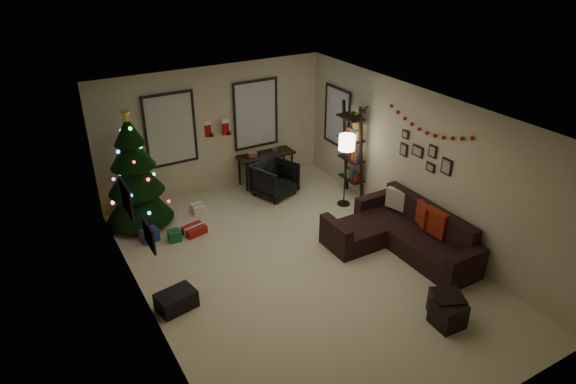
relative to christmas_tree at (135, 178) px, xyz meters
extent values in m
plane|color=beige|center=(1.90, -2.83, -0.97)|extent=(7.00, 7.00, 0.00)
plane|color=white|center=(1.90, -2.83, 1.73)|extent=(7.00, 7.00, 0.00)
plane|color=beige|center=(1.90, 0.67, 0.38)|extent=(5.00, 0.00, 5.00)
plane|color=beige|center=(1.90, -6.33, 0.38)|extent=(5.00, 0.00, 5.00)
plane|color=beige|center=(-0.60, -2.83, 0.38)|extent=(0.00, 7.00, 7.00)
plane|color=beige|center=(4.40, -2.83, 0.38)|extent=(0.00, 7.00, 7.00)
cube|color=#728CB2|center=(0.95, 0.64, 0.58)|extent=(0.94, 0.02, 1.35)
cube|color=beige|center=(0.95, 0.64, 0.58)|extent=(0.94, 0.03, 1.35)
cube|color=#728CB2|center=(2.85, 0.64, 0.58)|extent=(0.94, 0.02, 1.35)
cube|color=beige|center=(2.85, 0.64, 0.58)|extent=(0.94, 0.03, 1.35)
cube|color=#728CB2|center=(4.37, -0.28, 0.53)|extent=(0.05, 0.27, 1.17)
cube|color=beige|center=(4.37, -0.28, 0.53)|extent=(0.05, 0.45, 1.17)
cylinder|color=black|center=(0.00, 0.00, -0.83)|extent=(0.09, 0.09, 0.28)
cone|color=black|center=(0.00, 0.00, -0.42)|extent=(1.26, 1.26, 0.88)
cone|color=black|center=(0.00, 0.00, 0.10)|extent=(1.04, 1.04, 0.74)
cone|color=black|center=(0.00, 0.00, 0.56)|extent=(0.82, 0.82, 0.65)
cone|color=black|center=(0.00, 0.00, 0.93)|extent=(0.56, 0.56, 0.51)
cylinder|color=maroon|center=(0.00, 0.00, -0.95)|extent=(1.02, 1.02, 0.04)
cube|color=gold|center=(-0.15, -0.28, -0.83)|extent=(0.26, 0.26, 0.28)
cube|color=maroon|center=(0.75, -0.88, -0.90)|extent=(0.40, 0.30, 0.15)
cube|color=#14591E|center=(0.35, -0.93, -0.87)|extent=(0.22, 0.22, 0.20)
cube|color=silver|center=(1.10, -0.18, -0.88)|extent=(0.25, 0.30, 0.18)
cube|color=navy|center=(-0.05, -0.73, -0.85)|extent=(0.30, 0.22, 0.25)
cube|color=black|center=(3.93, -3.35, -0.79)|extent=(0.79, 2.10, 0.37)
cube|color=black|center=(4.23, -3.35, -0.37)|extent=(0.20, 2.10, 0.46)
cube|color=black|center=(3.93, -4.50, -0.68)|extent=(0.79, 0.20, 0.58)
cube|color=black|center=(3.93, -2.20, -0.68)|extent=(0.79, 0.20, 0.58)
cube|color=black|center=(3.17, -2.69, -0.79)|extent=(0.74, 0.79, 0.37)
cube|color=black|center=(2.70, -2.69, -0.68)|extent=(0.18, 0.79, 0.58)
cube|color=maroon|center=(4.11, -3.62, -0.33)|extent=(0.14, 0.47, 0.46)
cube|color=maroon|center=(4.11, -3.30, -0.33)|extent=(0.24, 0.41, 0.40)
cube|color=#BCB398|center=(4.11, -2.60, -0.34)|extent=(0.23, 0.40, 0.39)
cube|color=black|center=(3.10, -4.94, -0.77)|extent=(0.57, 0.57, 0.41)
cube|color=black|center=(3.00, -5.07, -0.78)|extent=(0.43, 0.43, 0.38)
cube|color=black|center=(2.95, 0.39, -0.30)|extent=(1.29, 0.46, 0.05)
cylinder|color=black|center=(2.38, 0.21, -0.65)|extent=(0.05, 0.05, 0.64)
cylinder|color=black|center=(2.38, 0.57, -0.65)|extent=(0.05, 0.05, 0.64)
cylinder|color=black|center=(3.52, 0.21, -0.65)|extent=(0.05, 0.05, 0.64)
cylinder|color=black|center=(3.52, 0.57, -0.65)|extent=(0.05, 0.05, 0.64)
imported|color=black|center=(2.81, -0.26, -0.60)|extent=(0.90, 0.88, 0.74)
cube|color=black|center=(4.22, -1.35, 0.06)|extent=(0.05, 0.05, 2.06)
cube|color=black|center=(4.22, -0.80, 0.06)|extent=(0.05, 0.05, 2.06)
cube|color=black|center=(4.19, -1.08, -0.57)|extent=(0.30, 0.57, 0.03)
cube|color=black|center=(4.19, -1.08, -0.12)|extent=(0.30, 0.57, 0.03)
cube|color=black|center=(4.19, -1.08, 0.34)|extent=(0.30, 0.57, 0.03)
cube|color=black|center=(4.19, -1.08, 0.80)|extent=(0.30, 0.57, 0.03)
imported|color=#4C4C4C|center=(4.20, -1.19, 0.88)|extent=(0.68, 0.66, 0.58)
cylinder|color=black|center=(3.85, -1.34, -0.96)|extent=(0.27, 0.27, 0.03)
cylinder|color=black|center=(3.85, -1.34, -0.30)|extent=(0.03, 0.03, 1.28)
cylinder|color=white|center=(3.85, -1.34, 0.40)|extent=(0.32, 0.32, 0.30)
cube|color=black|center=(-0.58, -1.98, 0.62)|extent=(0.04, 0.60, 0.50)
cube|color=tan|center=(-0.58, -1.98, 0.62)|extent=(0.01, 0.54, 0.45)
cube|color=black|center=(-0.58, -3.10, 0.59)|extent=(0.04, 0.45, 0.35)
cube|color=beige|center=(-0.58, -3.10, 0.59)|extent=(0.01, 0.41, 0.31)
cube|color=black|center=(4.38, -3.43, 0.58)|extent=(0.03, 0.22, 0.28)
cube|color=black|center=(4.38, -3.08, 0.73)|extent=(0.03, 0.18, 0.22)
cube|color=black|center=(4.38, -3.08, 0.43)|extent=(0.03, 0.20, 0.16)
cube|color=black|center=(4.38, -2.73, 0.61)|extent=(0.03, 0.26, 0.20)
cube|color=black|center=(4.38, -2.38, 0.51)|extent=(0.03, 0.18, 0.24)
cube|color=black|center=(4.38, -2.38, 0.81)|extent=(0.03, 0.16, 0.16)
cube|color=#990F0C|center=(1.75, 0.68, 0.41)|extent=(0.14, 0.04, 0.30)
cube|color=white|center=(1.75, 0.68, 0.56)|extent=(0.16, 0.05, 0.08)
cube|color=#990F0C|center=(1.82, 0.68, 0.28)|extent=(0.10, 0.04, 0.08)
cube|color=#990F0C|center=(2.08, 0.51, 0.44)|extent=(0.14, 0.04, 0.30)
cube|color=white|center=(2.08, 0.51, 0.59)|extent=(0.16, 0.05, 0.08)
cube|color=#990F0C|center=(2.15, 0.51, 0.31)|extent=(0.10, 0.04, 0.08)
cube|color=black|center=(-0.25, -2.77, -0.83)|extent=(0.63, 0.48, 0.28)
camera|label=1|loc=(-1.83, -8.85, 4.09)|focal=31.84mm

